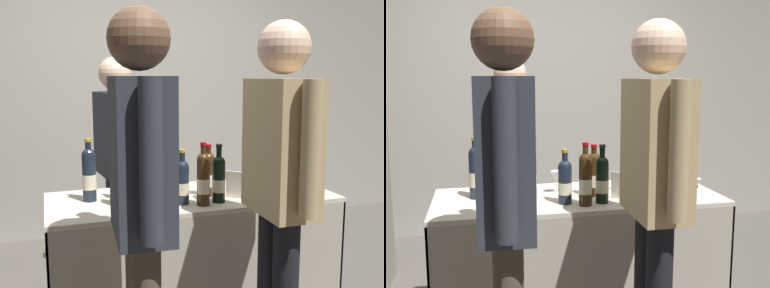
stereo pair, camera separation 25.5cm
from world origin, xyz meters
TOP-DOWN VIEW (x-y plane):
  - back_partition at (0.00, 1.83)m, footprint 7.80×0.12m
  - tasting_table at (0.00, 0.00)m, footprint 1.63×0.65m
  - featured_wine_bottle at (-0.38, 0.01)m, footprint 0.07×0.07m
  - display_bottle_0 at (0.09, -0.04)m, footprint 0.08×0.08m
  - display_bottle_1 at (-0.28, -0.03)m, footprint 0.08×0.08m
  - display_bottle_2 at (0.09, -0.18)m, footprint 0.07×0.07m
  - display_bottle_3 at (-0.41, -0.11)m, footprint 0.08×0.08m
  - display_bottle_4 at (-0.30, 0.16)m, footprint 0.07×0.07m
  - display_bottle_5 at (-0.57, 0.06)m, footprint 0.08×0.08m
  - display_bottle_6 at (-0.01, -0.21)m, footprint 0.07×0.07m
  - display_bottle_7 at (-0.11, -0.15)m, footprint 0.08×0.08m
  - display_bottle_8 at (0.62, 0.20)m, footprint 0.08×0.08m
  - wine_glass_near_vendor at (0.52, -0.21)m, footprint 0.07×0.07m
  - wine_glass_mid at (-0.11, 0.08)m, footprint 0.07×0.07m
  - wine_glass_near_taster at (0.61, -0.23)m, footprint 0.07×0.07m
  - flower_vase at (0.37, -0.10)m, footprint 0.09×0.09m
  - brochure_stand at (0.22, -0.14)m, footprint 0.11×0.10m
  - vendor_presenter at (-0.33, 0.64)m, footprint 0.26×0.63m
  - taster_foreground_right at (-0.45, -0.74)m, footprint 0.24×0.55m
  - taster_foreground_left at (0.21, -0.64)m, footprint 0.24×0.56m

SIDE VIEW (x-z plane):
  - tasting_table at x=0.00m, z-range 0.14..0.93m
  - brochure_stand at x=0.22m, z-range 0.79..0.95m
  - wine_glass_near_taster at x=0.61m, z-range 0.82..0.94m
  - wine_glass_near_vendor at x=0.52m, z-range 0.82..0.95m
  - wine_glass_mid at x=-0.11m, z-range 0.82..0.95m
  - display_bottle_7 at x=-0.11m, z-range 0.77..1.07m
  - display_bottle_0 at x=0.09m, z-range 0.77..1.07m
  - display_bottle_2 at x=0.09m, z-range 0.76..1.09m
  - flower_vase at x=0.37m, z-range 0.72..1.14m
  - display_bottle_4 at x=-0.30m, z-range 0.77..1.09m
  - display_bottle_1 at x=-0.28m, z-range 0.77..1.10m
  - featured_wine_bottle at x=-0.38m, z-range 0.77..1.11m
  - display_bottle_6 at x=-0.01m, z-range 0.77..1.11m
  - display_bottle_8 at x=0.62m, z-range 0.76..1.12m
  - display_bottle_3 at x=-0.41m, z-range 0.77..1.12m
  - display_bottle_5 at x=-0.57m, z-range 0.77..1.12m
  - vendor_presenter at x=-0.33m, z-range 0.16..1.77m
  - taster_foreground_left at x=0.21m, z-range 0.17..1.89m
  - taster_foreground_right at x=-0.45m, z-range 0.17..1.90m
  - back_partition at x=0.00m, z-range 0.00..2.90m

